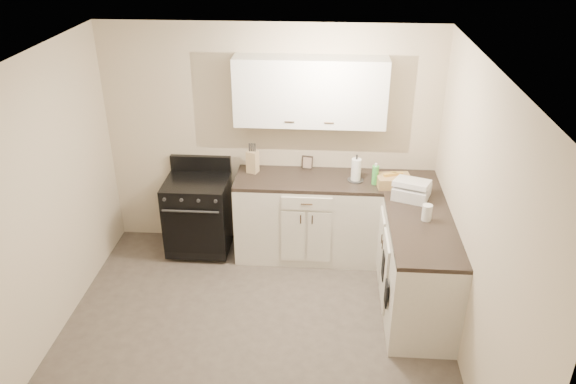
# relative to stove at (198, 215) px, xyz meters

# --- Properties ---
(floor) EXTENTS (3.60, 3.60, 0.00)m
(floor) POSITION_rel_stove_xyz_m (0.79, -1.48, -0.46)
(floor) COLOR #473F38
(floor) RESTS_ON ground
(ceiling) EXTENTS (3.60, 3.60, 0.00)m
(ceiling) POSITION_rel_stove_xyz_m (0.79, -1.48, 2.04)
(ceiling) COLOR white
(ceiling) RESTS_ON wall_back
(wall_back) EXTENTS (3.60, 0.00, 3.60)m
(wall_back) POSITION_rel_stove_xyz_m (0.79, 0.32, 0.79)
(wall_back) COLOR beige
(wall_back) RESTS_ON ground
(wall_right) EXTENTS (0.00, 3.60, 3.60)m
(wall_right) POSITION_rel_stove_xyz_m (2.59, -1.48, 0.79)
(wall_right) COLOR beige
(wall_right) RESTS_ON ground
(wall_left) EXTENTS (0.00, 3.60, 3.60)m
(wall_left) POSITION_rel_stove_xyz_m (-1.01, -1.48, 0.79)
(wall_left) COLOR beige
(wall_left) RESTS_ON ground
(base_cabinets_back) EXTENTS (1.55, 0.60, 0.90)m
(base_cabinets_back) POSITION_rel_stove_xyz_m (1.21, 0.02, -0.01)
(base_cabinets_back) COLOR silver
(base_cabinets_back) RESTS_ON floor
(base_cabinets_right) EXTENTS (0.60, 1.90, 0.90)m
(base_cabinets_right) POSITION_rel_stove_xyz_m (2.29, -0.63, -0.01)
(base_cabinets_right) COLOR silver
(base_cabinets_right) RESTS_ON floor
(countertop_back) EXTENTS (1.55, 0.60, 0.04)m
(countertop_back) POSITION_rel_stove_xyz_m (1.21, 0.02, 0.46)
(countertop_back) COLOR black
(countertop_back) RESTS_ON base_cabinets_back
(countertop_right) EXTENTS (0.60, 1.90, 0.04)m
(countertop_right) POSITION_rel_stove_xyz_m (2.29, -0.63, 0.46)
(countertop_right) COLOR black
(countertop_right) RESTS_ON base_cabinets_right
(upper_cabinets) EXTENTS (1.55, 0.30, 0.70)m
(upper_cabinets) POSITION_rel_stove_xyz_m (1.21, 0.18, 1.38)
(upper_cabinets) COLOR white
(upper_cabinets) RESTS_ON wall_back
(stove) EXTENTS (0.68, 0.58, 0.82)m
(stove) POSITION_rel_stove_xyz_m (0.00, 0.00, 0.00)
(stove) COLOR black
(stove) RESTS_ON floor
(knife_block) EXTENTS (0.14, 0.13, 0.24)m
(knife_block) POSITION_rel_stove_xyz_m (0.61, 0.14, 0.60)
(knife_block) COLOR tan
(knife_block) RESTS_ON countertop_back
(paper_towel) EXTENTS (0.13, 0.13, 0.24)m
(paper_towel) POSITION_rel_stove_xyz_m (1.71, 0.01, 0.60)
(paper_towel) COLOR white
(paper_towel) RESTS_ON countertop_back
(soap_bottle) EXTENTS (0.08, 0.08, 0.20)m
(soap_bottle) POSITION_rel_stove_xyz_m (1.91, -0.06, 0.58)
(soap_bottle) COLOR green
(soap_bottle) RESTS_ON countertop_back
(picture_frame) EXTENTS (0.12, 0.06, 0.15)m
(picture_frame) POSITION_rel_stove_xyz_m (1.19, 0.27, 0.55)
(picture_frame) COLOR black
(picture_frame) RESTS_ON countertop_back
(wicker_basket) EXTENTS (0.36, 0.26, 0.11)m
(wicker_basket) POSITION_rel_stove_xyz_m (2.09, -0.09, 0.54)
(wicker_basket) COLOR tan
(wicker_basket) RESTS_ON countertop_right
(countertop_grill) EXTENTS (0.42, 0.41, 0.12)m
(countertop_grill) POSITION_rel_stove_xyz_m (2.25, -0.33, 0.54)
(countertop_grill) COLOR silver
(countertop_grill) RESTS_ON countertop_right
(glass_jar) EXTENTS (0.10, 0.10, 0.15)m
(glass_jar) POSITION_rel_stove_xyz_m (2.33, -0.78, 0.56)
(glass_jar) COLOR silver
(glass_jar) RESTS_ON countertop_right
(oven_mitt_near) EXTENTS (0.02, 0.14, 0.24)m
(oven_mitt_near) POSITION_rel_stove_xyz_m (1.96, -1.27, -0.01)
(oven_mitt_near) COLOR black
(oven_mitt_near) RESTS_ON base_cabinets_right
(oven_mitt_far) EXTENTS (0.02, 0.15, 0.27)m
(oven_mitt_far) POSITION_rel_stove_xyz_m (1.96, -0.93, 0.05)
(oven_mitt_far) COLOR black
(oven_mitt_far) RESTS_ON base_cabinets_right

